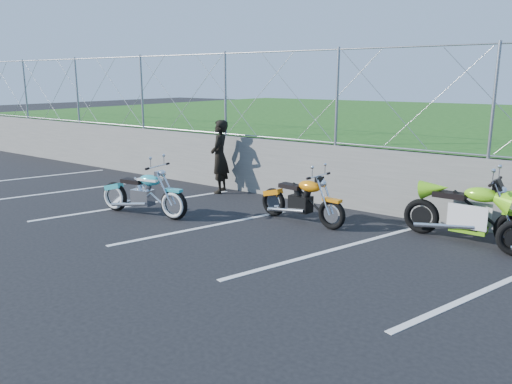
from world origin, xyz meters
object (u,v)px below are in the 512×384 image
Objects in this scene: naked_orange at (302,202)px; person_standing at (220,157)px; cruiser_turquoise at (144,195)px; sportbike_green at (468,215)px.

person_standing is at bearing 166.12° from naked_orange.
naked_orange is at bearing 17.80° from cruiser_turquoise.
sportbike_green is (5.60, 2.09, 0.05)m from cruiser_turquoise.
sportbike_green is at bearing 11.31° from cruiser_turquoise.
person_standing is (-2.92, 1.03, 0.45)m from naked_orange.
cruiser_turquoise is 1.20× the size of person_standing.
sportbike_green is 5.75m from person_standing.
sportbike_green is at bearing 18.97° from naked_orange.
sportbike_green reaches higher than naked_orange.
cruiser_turquoise is 0.99× the size of sportbike_green.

